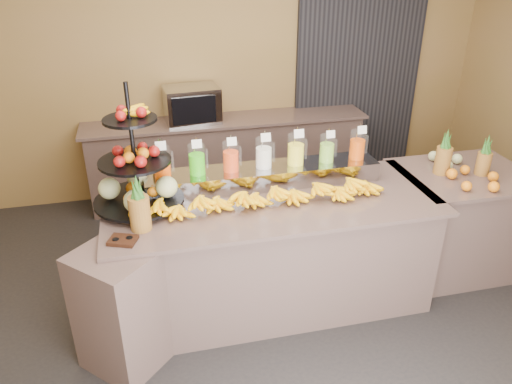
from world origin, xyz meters
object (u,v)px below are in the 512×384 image
object	(u,v)px
banana_heap	(258,194)
right_fruit_pile	(467,171)
pitcher_tray	(264,176)
oven_warmer	(192,104)
fruit_stand	(143,177)
condiment_caddy	(123,240)

from	to	relation	value
banana_heap	right_fruit_pile	distance (m)	1.75
pitcher_tray	oven_warmer	distance (m)	1.71
pitcher_tray	banana_heap	bearing A→B (deg)	-110.82
banana_heap	fruit_stand	world-z (taller)	fruit_stand
condiment_caddy	right_fruit_pile	world-z (taller)	right_fruit_pile
banana_heap	oven_warmer	world-z (taller)	oven_warmer
pitcher_tray	banana_heap	world-z (taller)	banana_heap
right_fruit_pile	oven_warmer	distance (m)	2.79
pitcher_tray	banana_heap	size ratio (longest dim) A/B	0.92
fruit_stand	right_fruit_pile	bearing A→B (deg)	-19.33
oven_warmer	right_fruit_pile	bearing A→B (deg)	-48.78
pitcher_tray	right_fruit_pile	distance (m)	1.66
banana_heap	oven_warmer	xyz separation A→B (m)	(-0.25, 1.97, 0.11)
condiment_caddy	oven_warmer	bearing A→B (deg)	72.31
banana_heap	right_fruit_pile	bearing A→B (deg)	0.77
fruit_stand	oven_warmer	distance (m)	1.90
pitcher_tray	right_fruit_pile	world-z (taller)	right_fruit_pile
condiment_caddy	oven_warmer	world-z (taller)	oven_warmer
fruit_stand	oven_warmer	bearing A→B (deg)	56.51
oven_warmer	banana_heap	bearing A→B (deg)	-87.32
right_fruit_pile	oven_warmer	xyz separation A→B (m)	(-2.00, 1.95, 0.11)
pitcher_tray	condiment_caddy	world-z (taller)	pitcher_tray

